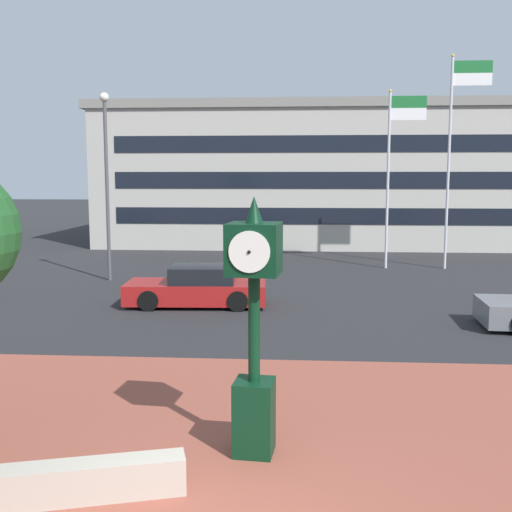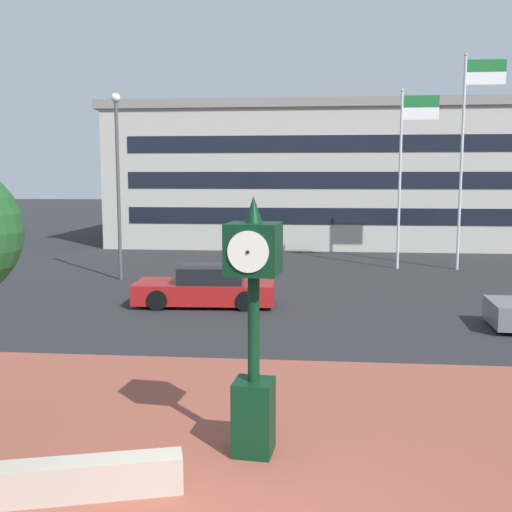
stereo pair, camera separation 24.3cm
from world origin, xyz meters
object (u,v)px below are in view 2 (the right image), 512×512
car_street_near (207,288)px  street_lamp_post (118,169)px  street_clock (254,325)px  flagpole_primary (405,162)px  flagpole_secondary (467,142)px  civic_building (373,175)px

car_street_near → street_lamp_post: 7.33m
street_clock → car_street_near: (-2.58, 10.50, -1.41)m
flagpole_primary → street_lamp_post: bearing=-160.7°
flagpole_primary → street_lamp_post: 12.36m
flagpole_secondary → street_lamp_post: (-14.29, -4.08, -1.18)m
flagpole_primary → flagpole_secondary: bearing=-0.0°
street_clock → flagpole_secondary: 20.81m
street_clock → car_street_near: bearing=109.5°
civic_building → flagpole_primary: bearing=-89.3°
car_street_near → flagpole_secondary: size_ratio=0.48×
car_street_near → flagpole_secondary: bearing=-52.1°
flagpole_primary → flagpole_secondary: 2.76m
flagpole_primary → civic_building: (-0.16, 13.57, -0.58)m
flagpole_secondary → civic_building: (-2.78, 13.57, -1.43)m
flagpole_primary → street_lamp_post: flagpole_primary is taller
flagpole_primary → flagpole_secondary: flagpole_secondary is taller
civic_building → street_lamp_post: size_ratio=4.39×
flagpole_secondary → civic_building: bearing=101.6°
street_clock → flagpole_secondary: flagpole_secondary is taller
flagpole_secondary → car_street_near: bearing=-139.3°
civic_building → street_lamp_post: bearing=-123.1°
car_street_near → flagpole_primary: size_ratio=0.57×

